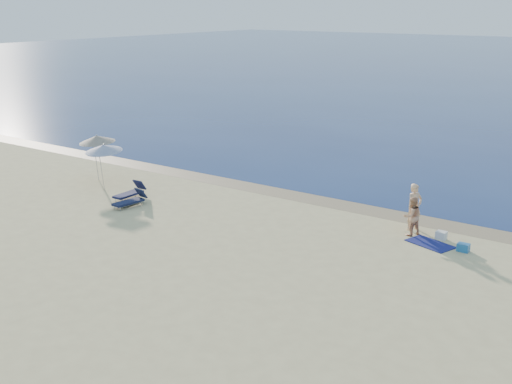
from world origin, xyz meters
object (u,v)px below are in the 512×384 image
person_right (412,216)px  umbrella_near (103,148)px  blue_cooler (463,247)px  person_left (414,207)px

person_right → umbrella_near: (-14.80, -2.38, 1.25)m
blue_cooler → umbrella_near: bearing=-172.9°
umbrella_near → blue_cooler: bearing=1.1°
person_left → umbrella_near: size_ratio=0.82×
umbrella_near → person_right: bearing=4.0°
blue_cooler → umbrella_near: size_ratio=0.18×
blue_cooler → person_right: bearing=167.5°
person_right → blue_cooler: person_right is taller
person_right → blue_cooler: 2.40m
person_left → person_right: 0.70m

